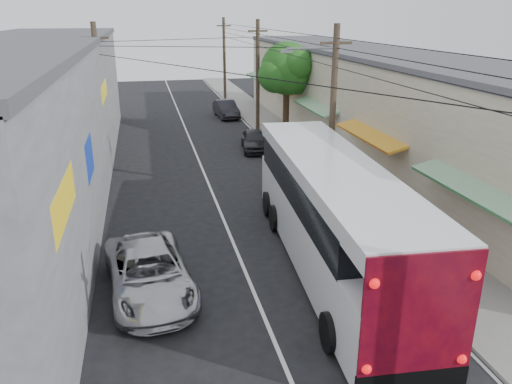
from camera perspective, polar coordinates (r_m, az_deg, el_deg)
sidewalk at (r=30.54m, az=5.93°, el=3.84°), size 3.00×80.00×0.12m
building_right at (r=33.34m, az=12.48°, el=10.28°), size 7.09×40.00×6.25m
building_left at (r=26.81m, az=-24.57°, el=7.81°), size 7.20×36.00×7.25m
utility_poles at (r=29.11m, az=-0.43°, el=11.35°), size 11.80×45.28×8.00m
street_tree at (r=35.43m, az=3.65°, el=13.72°), size 4.40×4.00×6.60m
coach_bus at (r=17.29m, az=8.59°, el=-2.36°), size 3.76×13.30×3.79m
jeepney at (r=16.18m, az=-12.11°, el=-9.00°), size 3.08×5.58×1.48m
parked_suv at (r=23.17m, az=5.08°, el=0.55°), size 2.42×5.59×1.60m
parked_car_mid at (r=32.35m, az=-0.20°, el=5.95°), size 2.03×4.05×1.32m
parked_car_far at (r=42.98m, az=-3.44°, el=9.45°), size 1.79×4.38×1.41m
pedestrian_near at (r=24.33m, az=10.63°, el=1.72°), size 0.76×0.65×1.76m
pedestrian_far at (r=26.27m, az=6.50°, el=3.12°), size 0.93×0.82×1.61m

